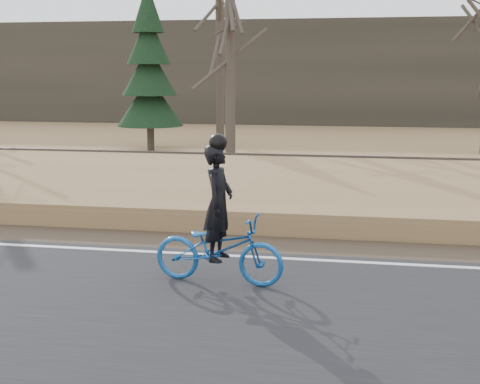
# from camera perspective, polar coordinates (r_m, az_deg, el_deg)

# --- Properties ---
(ground) EXTENTS (120.00, 120.00, 0.00)m
(ground) POSITION_cam_1_polar(r_m,az_deg,el_deg) (10.85, 8.64, -6.49)
(ground) COLOR #99734E
(ground) RESTS_ON ground
(road) EXTENTS (120.00, 6.00, 0.06)m
(road) POSITION_cam_1_polar(r_m,az_deg,el_deg) (8.48, 8.09, -11.13)
(road) COLOR black
(road) RESTS_ON ground
(edge_line) EXTENTS (120.00, 0.12, 0.01)m
(edge_line) POSITION_cam_1_polar(r_m,az_deg,el_deg) (11.03, 8.68, -5.87)
(edge_line) COLOR silver
(edge_line) RESTS_ON road
(shoulder) EXTENTS (120.00, 1.60, 0.04)m
(shoulder) POSITION_cam_1_polar(r_m,az_deg,el_deg) (12.00, 8.83, -4.76)
(shoulder) COLOR #473A2B
(shoulder) RESTS_ON ground
(embankment) EXTENTS (120.00, 5.00, 0.44)m
(embankment) POSITION_cam_1_polar(r_m,az_deg,el_deg) (14.88, 9.18, -1.04)
(embankment) COLOR #99734E
(embankment) RESTS_ON ground
(ballast) EXTENTS (120.00, 3.00, 0.45)m
(ballast) POSITION_cam_1_polar(r_m,az_deg,el_deg) (18.62, 9.45, 1.25)
(ballast) COLOR slate
(ballast) RESTS_ON ground
(railroad) EXTENTS (120.00, 2.40, 0.29)m
(railroad) POSITION_cam_1_polar(r_m,az_deg,el_deg) (18.58, 9.48, 2.17)
(railroad) COLOR black
(railroad) RESTS_ON ballast
(treeline_backdrop) EXTENTS (120.00, 4.00, 6.00)m
(treeline_backdrop) POSITION_cam_1_polar(r_m,az_deg,el_deg) (40.39, 10.15, 10.00)
(treeline_backdrop) COLOR #383328
(treeline_backdrop) RESTS_ON ground
(cyclist) EXTENTS (2.00, 0.88, 2.18)m
(cyclist) POSITION_cam_1_polar(r_m,az_deg,el_deg) (9.68, -1.83, -3.86)
(cyclist) COLOR #16529C
(cyclist) RESTS_ON road
(bare_tree_left) EXTENTS (0.36, 0.36, 9.18)m
(bare_tree_left) POSITION_cam_1_polar(r_m,az_deg,el_deg) (29.08, -1.73, 13.22)
(bare_tree_left) COLOR #473E34
(bare_tree_left) RESTS_ON ground
(bare_tree_near_left) EXTENTS (0.36, 0.36, 6.83)m
(bare_tree_near_left) POSITION_cam_1_polar(r_m,az_deg,el_deg) (23.71, -0.84, 11.04)
(bare_tree_near_left) COLOR #473E34
(bare_tree_near_left) RESTS_ON ground
(conifer) EXTENTS (2.60, 2.60, 6.45)m
(conifer) POSITION_cam_1_polar(r_m,az_deg,el_deg) (26.56, -7.76, 10.09)
(conifer) COLOR #473E34
(conifer) RESTS_ON ground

